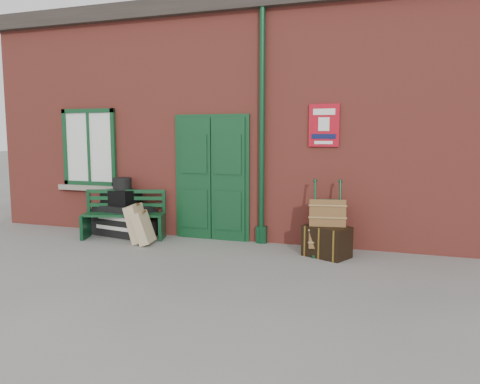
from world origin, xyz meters
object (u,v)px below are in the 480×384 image
at_px(bench, 124,213).
at_px(dark_trunk, 327,241).
at_px(houdini_trunk, 124,220).
at_px(porter_trolley, 327,226).

relative_size(bench, dark_trunk, 2.30).
bearing_deg(bench, houdini_trunk, 107.34).
relative_size(houdini_trunk, dark_trunk, 1.71).
height_order(houdini_trunk, porter_trolley, porter_trolley).
bearing_deg(dark_trunk, porter_trolley, 124.01).
bearing_deg(bench, porter_trolley, -16.87).
height_order(houdini_trunk, dark_trunk, houdini_trunk).
bearing_deg(porter_trolley, houdini_trunk, 167.06).
xyz_separation_m(houdini_trunk, dark_trunk, (3.89, -0.37, -0.04)).
relative_size(porter_trolley, dark_trunk, 1.73).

